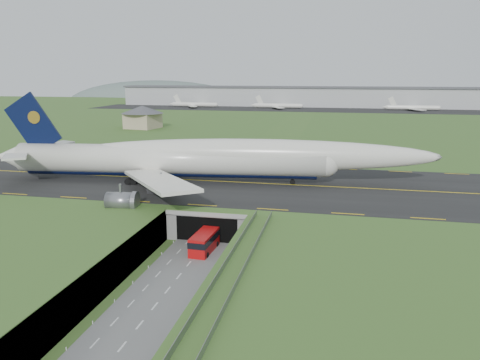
# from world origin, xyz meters

# --- Properties ---
(ground) EXTENTS (900.00, 900.00, 0.00)m
(ground) POSITION_xyz_m (0.00, 0.00, 0.00)
(ground) COLOR #396126
(ground) RESTS_ON ground
(airfield_deck) EXTENTS (800.00, 800.00, 6.00)m
(airfield_deck) POSITION_xyz_m (0.00, 0.00, 3.00)
(airfield_deck) COLOR gray
(airfield_deck) RESTS_ON ground
(trench_road) EXTENTS (12.00, 75.00, 0.20)m
(trench_road) POSITION_xyz_m (0.00, -7.50, 0.10)
(trench_road) COLOR slate
(trench_road) RESTS_ON ground
(taxiway) EXTENTS (800.00, 44.00, 0.18)m
(taxiway) POSITION_xyz_m (0.00, 33.00, 6.09)
(taxiway) COLOR black
(taxiway) RESTS_ON airfield_deck
(tunnel_portal) EXTENTS (17.00, 22.30, 6.00)m
(tunnel_portal) POSITION_xyz_m (0.00, 16.71, 3.33)
(tunnel_portal) COLOR gray
(tunnel_portal) RESTS_ON ground
(guideway) EXTENTS (3.00, 53.00, 7.05)m
(guideway) POSITION_xyz_m (11.00, -19.11, 5.32)
(guideway) COLOR #A8A8A3
(guideway) RESTS_ON ground
(jumbo_jet) EXTENTS (106.26, 65.82, 21.91)m
(jumbo_jet) POSITION_xyz_m (-7.84, 30.93, 11.92)
(jumbo_jet) COLOR silver
(jumbo_jet) RESTS_ON ground
(shuttle_tram) EXTENTS (3.66, 8.66, 3.44)m
(shuttle_tram) POSITION_xyz_m (0.91, 3.28, 1.88)
(shuttle_tram) COLOR #B90C0D
(shuttle_tram) RESTS_ON ground
(service_building) EXTENTS (22.83, 22.83, 10.72)m
(service_building) POSITION_xyz_m (-67.44, 134.10, 12.35)
(service_building) COLOR tan
(service_building) RESTS_ON ground
(cargo_terminal) EXTENTS (320.00, 67.00, 15.60)m
(cargo_terminal) POSITION_xyz_m (-0.11, 299.41, 13.96)
(cargo_terminal) COLOR #B2B2B2
(cargo_terminal) RESTS_ON ground
(distant_hills) EXTENTS (700.00, 91.00, 60.00)m
(distant_hills) POSITION_xyz_m (64.38, 430.00, -4.00)
(distant_hills) COLOR slate
(distant_hills) RESTS_ON ground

